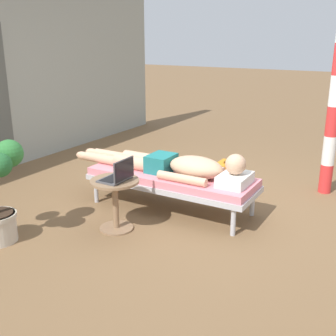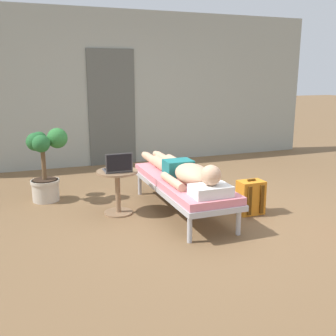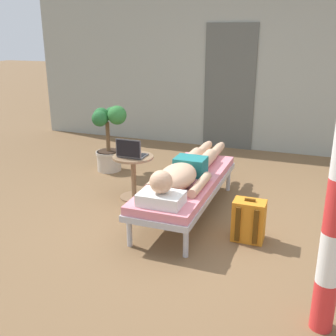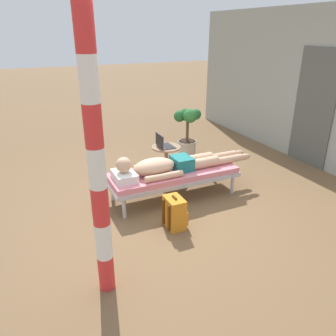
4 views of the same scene
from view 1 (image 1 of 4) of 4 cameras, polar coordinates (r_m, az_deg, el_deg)
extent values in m
plane|color=brown|center=(4.88, 3.73, -4.93)|extent=(40.00, 40.00, 0.00)
cylinder|color=#B7B7BC|center=(4.95, -9.74, -3.06)|extent=(0.05, 0.05, 0.28)
cylinder|color=#B7B7BC|center=(5.36, -6.01, -1.29)|extent=(0.05, 0.05, 0.28)
cylinder|color=#B7B7BC|center=(4.14, 8.84, -7.26)|extent=(0.05, 0.05, 0.28)
cylinder|color=#B7B7BC|center=(4.62, 11.38, -4.72)|extent=(0.05, 0.05, 0.28)
cube|color=#B7B7BC|center=(4.65, 0.44, -1.98)|extent=(0.65, 1.90, 0.06)
cube|color=pink|center=(4.62, 0.44, -1.16)|extent=(0.62, 1.86, 0.08)
cube|color=white|center=(4.29, 9.06, -1.55)|extent=(0.40, 0.28, 0.11)
sphere|color=#D8A884|center=(4.24, 9.16, 0.49)|extent=(0.21, 0.21, 0.21)
ellipsoid|color=#D8A884|center=(4.44, 3.82, 0.10)|extent=(0.35, 0.60, 0.23)
cylinder|color=#D8A884|center=(4.30, 1.89, -1.45)|extent=(0.09, 0.55, 0.09)
cylinder|color=#D8A884|center=(4.67, 4.46, 0.08)|extent=(0.09, 0.55, 0.09)
cube|color=#1E7272|center=(4.64, -0.94, 0.67)|extent=(0.33, 0.26, 0.19)
cylinder|color=#D8A884|center=(4.76, -4.97, 0.79)|extent=(0.15, 0.42, 0.15)
cylinder|color=#D8A884|center=(5.02, -8.99, 1.28)|extent=(0.11, 0.44, 0.11)
ellipsoid|color=#D8A884|center=(5.20, -11.48, 1.67)|extent=(0.09, 0.20, 0.10)
cylinder|color=#D8A884|center=(4.89, -3.83, 1.28)|extent=(0.15, 0.42, 0.15)
cylinder|color=#D8A884|center=(5.14, -7.80, 1.74)|extent=(0.11, 0.44, 0.11)
ellipsoid|color=#D8A884|center=(5.32, -10.27, 2.11)|extent=(0.09, 0.20, 0.10)
cylinder|color=#8C6B4C|center=(4.31, -7.00, -8.08)|extent=(0.34, 0.34, 0.02)
cylinder|color=#8C6B4C|center=(4.21, -7.13, -5.02)|extent=(0.06, 0.06, 0.48)
cylinder|color=#8C6B4C|center=(4.12, -7.26, -1.78)|extent=(0.48, 0.48, 0.02)
cube|color=#4C4C51|center=(4.11, -7.27, -1.51)|extent=(0.31, 0.22, 0.02)
cube|color=black|center=(4.11, -7.39, -1.35)|extent=(0.27, 0.15, 0.00)
cube|color=#4C4C51|center=(4.01, -6.01, -0.26)|extent=(0.31, 0.01, 0.21)
cube|color=black|center=(4.01, -5.92, -0.28)|extent=(0.29, 0.00, 0.19)
cube|color=orange|center=(5.16, 7.81, -1.39)|extent=(0.30, 0.20, 0.40)
cube|color=orange|center=(5.23, 6.57, -1.91)|extent=(0.22, 0.04, 0.18)
cube|color=#56330C|center=(5.05, 8.62, -1.86)|extent=(0.04, 0.02, 0.34)
cube|color=#56330C|center=(5.20, 9.30, -1.34)|extent=(0.04, 0.02, 0.34)
cube|color=#56330C|center=(5.10, 7.91, 0.86)|extent=(0.10, 0.02, 0.02)
sphere|color=#2D7233|center=(4.14, -20.76, 1.86)|extent=(0.26, 0.26, 0.26)
sphere|color=#23602D|center=(3.94, -21.91, 0.37)|extent=(0.22, 0.22, 0.22)
cylinder|color=red|center=(5.53, 20.62, -1.33)|extent=(0.15, 0.15, 0.36)
cylinder|color=white|center=(5.44, 21.02, 2.23)|extent=(0.15, 0.15, 0.36)
cylinder|color=red|center=(5.36, 21.44, 5.91)|extent=(0.15, 0.15, 0.36)
cylinder|color=white|center=(5.31, 21.87, 9.68)|extent=(0.15, 0.15, 0.36)
camera|label=2|loc=(2.86, 73.71, 0.17)|focal=42.22mm
camera|label=3|loc=(5.31, 50.15, 11.81)|focal=43.20mm
camera|label=4|loc=(7.74, 29.94, 18.65)|focal=35.23mm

